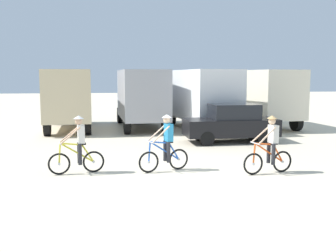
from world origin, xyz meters
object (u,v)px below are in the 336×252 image
Objects in this scene: sedan_parked at (231,123)px; bicycle_spare at (267,133)px; box_truck_tan_camper at (69,96)px; cyclist_near_camera at (270,147)px; cyclist_cowboy_hat at (166,145)px; box_truck_grey_hauler at (141,96)px; box_truck_cream_rv at (261,95)px; box_truck_avon_van at (202,97)px; cyclist_orange_shirt at (78,147)px.

bicycle_spare is (1.69, -0.15, -0.48)m from sedan_parked.
cyclist_near_camera is at bearing -57.86° from box_truck_tan_camper.
box_truck_grey_hauler is at bearing 89.79° from cyclist_cowboy_hat.
box_truck_tan_camper is at bearing 178.89° from box_truck_cream_rv.
box_truck_avon_van is 1.01× the size of box_truck_cream_rv.
box_truck_grey_hauler is 10.99m from cyclist_orange_shirt.
box_truck_avon_van is at bearing 70.39° from cyclist_cowboy_hat.
bicycle_spare is (2.08, -4.45, -1.48)m from box_truck_avon_van.
box_truck_grey_hauler reaches higher than cyclist_near_camera.
sedan_parked is 8.20m from cyclist_orange_shirt.
box_truck_grey_hauler and box_truck_cream_rv have the same top height.
box_truck_cream_rv is 3.80× the size of cyclist_orange_shirt.
box_truck_grey_hauler reaches higher than cyclist_orange_shirt.
bicycle_spare is (-1.80, -5.48, -1.48)m from box_truck_cream_rv.
cyclist_orange_shirt is 1.00× the size of cyclist_cowboy_hat.
cyclist_near_camera is at bearing -109.92° from box_truck_cream_rv.
cyclist_cowboy_hat is at bearing -109.61° from box_truck_avon_van.
box_truck_cream_rv is 4.04× the size of bicycle_spare.
cyclist_near_camera is at bearing -13.67° from cyclist_cowboy_hat.
box_truck_cream_rv is 5.96m from bicycle_spare.
box_truck_grey_hauler is (4.04, 0.01, 0.00)m from box_truck_tan_camper.
box_truck_avon_van and box_truck_cream_rv have the same top height.
cyclist_near_camera is 1.06× the size of bicycle_spare.
box_truck_avon_van is 3.82× the size of cyclist_near_camera.
box_truck_tan_camper is at bearing 96.80° from cyclist_orange_shirt.
cyclist_orange_shirt is 1.00× the size of cyclist_near_camera.
box_truck_tan_camper and box_truck_cream_rv have the same top height.
box_truck_cream_rv is at bearing 55.26° from cyclist_cowboy_hat.
box_truck_grey_hauler is 10.69m from cyclist_cowboy_hat.
cyclist_orange_shirt is at bearing -142.19° from sedan_parked.
cyclist_orange_shirt is at bearing 171.94° from cyclist_near_camera.
cyclist_cowboy_hat is 3.26m from cyclist_near_camera.
box_truck_avon_van is 4.06× the size of bicycle_spare.
box_truck_avon_van is 4.01m from box_truck_cream_rv.
box_truck_tan_camper is 1.62× the size of sedan_parked.
box_truck_avon_van is 3.82× the size of cyclist_cowboy_hat.
box_truck_grey_hauler reaches higher than cyclist_cowboy_hat.
box_truck_grey_hauler is 1.62× the size of sedan_parked.
box_truck_avon_van is at bearing -20.71° from box_truck_grey_hauler.
cyclist_orange_shirt is at bearing -149.14° from bicycle_spare.
box_truck_cream_rv is at bearing -1.11° from box_truck_tan_camper.
cyclist_orange_shirt is 1.06× the size of bicycle_spare.
bicycle_spare is at bearing -46.64° from box_truck_grey_hauler.
box_truck_grey_hauler is 3.77× the size of cyclist_orange_shirt.
box_truck_tan_camper is 0.98× the size of box_truck_avon_van.
cyclist_orange_shirt is at bearing -133.89° from box_truck_cream_rv.
cyclist_near_camera is at bearing -95.54° from sedan_parked.
sedan_parked is (7.74, -5.55, -0.99)m from box_truck_tan_camper.
box_truck_grey_hauler is 0.99× the size of box_truck_avon_van.
cyclist_cowboy_hat is 7.35m from bicycle_spare.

